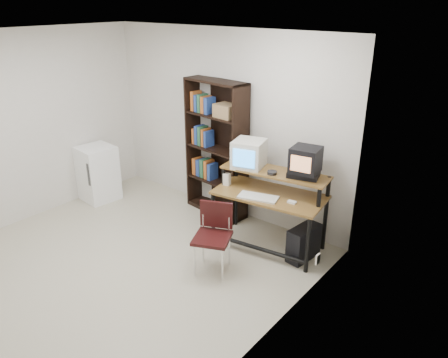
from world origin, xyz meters
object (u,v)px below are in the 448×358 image
Objects in this scene: computer_desk at (270,195)px; crt_tv at (305,160)px; mini_fridge at (98,173)px; pc_tower at (304,243)px; bookshelf at (217,147)px; crt_monitor at (249,154)px; school_chair at (214,230)px.

computer_desk is 3.88× the size of crt_tv.
crt_tv is 0.43× the size of mini_fridge.
pc_tower is at bearing 14.81° from mini_fridge.
bookshelf is 2.26× the size of mini_fridge.
crt_monitor is 0.74m from crt_tv.
pc_tower is at bearing -6.88° from computer_desk.
crt_monitor reaches higher than school_chair.
computer_desk reaches higher than school_chair.
bookshelf is at bearing 103.53° from school_chair.
mini_fridge is (-3.35, -0.48, 0.22)m from pc_tower.
crt_tv reaches higher than pc_tower.
mini_fridge is (-1.71, -0.84, -0.56)m from bookshelf.
crt_monitor is at bearing 164.08° from computer_desk.
crt_tv is at bearing 16.05° from computer_desk.
bookshelf is 1.99m from mini_fridge.
computer_desk is at bearing -11.46° from bookshelf.
pc_tower is 3.39m from mini_fridge.
pc_tower is 0.23× the size of bookshelf.
crt_monitor is 1.01× the size of pc_tower.
computer_desk is at bearing -171.93° from pc_tower.
crt_monitor is at bearing 18.55° from mini_fridge.
pc_tower is 0.56× the size of school_chair.
crt_tv reaches higher than school_chair.
crt_monitor is 0.57× the size of school_chair.
crt_tv is 1.01m from pc_tower.
computer_desk is 1.77× the size of school_chair.
mini_fridge reaches higher than pc_tower.
computer_desk is 0.70m from pc_tower.
computer_desk reaches higher than pc_tower.
crt_tv is at bearing 17.75° from mini_fridge.
school_chair is at bearing -113.25° from computer_desk.
crt_tv is 3.36m from mini_fridge.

